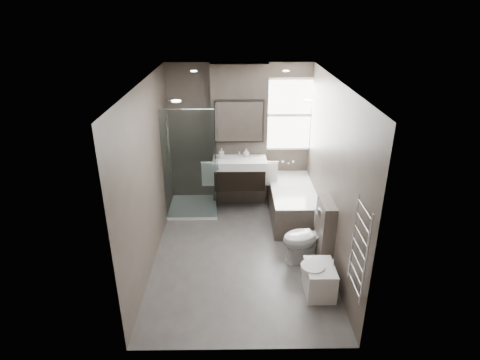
{
  "coord_description": "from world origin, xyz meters",
  "views": [
    {
      "loc": [
        -0.08,
        -5.21,
        3.55
      ],
      "look_at": [
        -0.01,
        0.15,
        1.16
      ],
      "focal_mm": 30.0,
      "sensor_mm": 36.0,
      "label": 1
    }
  ],
  "objects_px": {
    "vanity": "(240,172)",
    "toilet": "(307,238)",
    "bidet": "(319,279)",
    "bathtub": "(292,201)"
  },
  "relations": [
    {
      "from": "bathtub",
      "to": "bidet",
      "type": "relative_size",
      "value": 2.99
    },
    {
      "from": "toilet",
      "to": "bidet",
      "type": "xyz_separation_m",
      "value": [
        0.04,
        -0.76,
        -0.16
      ]
    },
    {
      "from": "bidet",
      "to": "bathtub",
      "type": "bearing_deg",
      "value": 92.49
    },
    {
      "from": "vanity",
      "to": "toilet",
      "type": "distance_m",
      "value": 1.92
    },
    {
      "from": "vanity",
      "to": "toilet",
      "type": "bearing_deg",
      "value": -58.99
    },
    {
      "from": "vanity",
      "to": "bathtub",
      "type": "distance_m",
      "value": 1.07
    },
    {
      "from": "bathtub",
      "to": "bidet",
      "type": "xyz_separation_m",
      "value": [
        0.09,
        -2.05,
        -0.1
      ]
    },
    {
      "from": "bidet",
      "to": "toilet",
      "type": "bearing_deg",
      "value": 93.31
    },
    {
      "from": "bathtub",
      "to": "toilet",
      "type": "bearing_deg",
      "value": -88.0
    },
    {
      "from": "vanity",
      "to": "toilet",
      "type": "xyz_separation_m",
      "value": [
        0.97,
        -1.61,
        -0.37
      ]
    }
  ]
}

